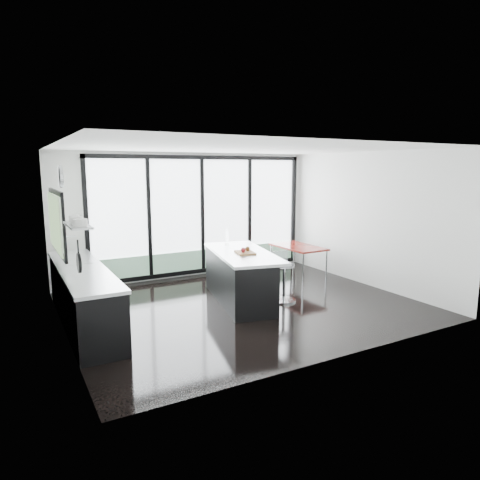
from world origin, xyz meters
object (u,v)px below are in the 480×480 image
island (239,276)px  bar_stool_near (284,282)px  red_table (298,261)px  bar_stool_far (268,279)px

island → bar_stool_near: island is taller
bar_stool_near → red_table: 1.95m
bar_stool_far → bar_stool_near: bearing=-83.1°
island → bar_stool_near: size_ratio=3.40×
island → bar_stool_far: island is taller
island → bar_stool_far: size_ratio=3.90×
bar_stool_far → red_table: size_ratio=0.48×
bar_stool_near → bar_stool_far: (-0.04, 0.50, -0.05)m
bar_stool_far → island: bearing=-171.8°
bar_stool_far → red_table: bearing=34.5°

